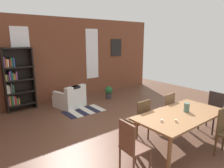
% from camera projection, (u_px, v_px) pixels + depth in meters
% --- Properties ---
extents(ground_plane, '(10.73, 10.73, 0.00)m').
position_uv_depth(ground_plane, '(145.00, 145.00, 4.25)').
color(ground_plane, brown).
extents(back_wall_brick, '(8.50, 0.12, 2.97)m').
position_uv_depth(back_wall_brick, '(60.00, 60.00, 7.14)').
color(back_wall_brick, brown).
rests_on(back_wall_brick, ground).
extents(window_pane_0, '(0.55, 0.02, 1.93)m').
position_uv_depth(window_pane_0, '(22.00, 58.00, 6.27)').
color(window_pane_0, white).
extents(window_pane_1, '(0.55, 0.02, 1.93)m').
position_uv_depth(window_pane_1, '(92.00, 54.00, 7.84)').
color(window_pane_1, white).
extents(dining_table, '(1.98, 0.99, 0.74)m').
position_uv_depth(dining_table, '(181.00, 117.00, 4.03)').
color(dining_table, '#8E623E').
rests_on(dining_table, ground).
extents(vase_on_table, '(0.11, 0.11, 0.19)m').
position_uv_depth(vase_on_table, '(187.00, 108.00, 4.10)').
color(vase_on_table, '#4C7266').
rests_on(vase_on_table, dining_table).
extents(tealight_candle_0, '(0.04, 0.04, 0.05)m').
position_uv_depth(tealight_candle_0, '(176.00, 121.00, 3.61)').
color(tealight_candle_0, silver).
rests_on(tealight_candle_0, dining_table).
extents(tealight_candle_1, '(0.04, 0.04, 0.05)m').
position_uv_depth(tealight_candle_1, '(162.00, 121.00, 3.62)').
color(tealight_candle_1, silver).
rests_on(tealight_candle_1, dining_table).
extents(dining_chair_head_left, '(0.42, 0.42, 0.95)m').
position_uv_depth(dining_chair_head_left, '(132.00, 146.00, 3.25)').
color(dining_chair_head_left, brown).
rests_on(dining_chair_head_left, ground).
extents(dining_chair_far_right, '(0.43, 0.43, 0.95)m').
position_uv_depth(dining_chair_far_right, '(165.00, 110.00, 4.89)').
color(dining_chair_far_right, brown).
rests_on(dining_chair_far_right, ground).
extents(dining_chair_far_left, '(0.40, 0.40, 0.95)m').
position_uv_depth(dining_chair_far_left, '(140.00, 119.00, 4.35)').
color(dining_chair_far_left, '#503B24').
rests_on(dining_chair_far_left, ground).
extents(dining_chair_head_right, '(0.42, 0.42, 0.95)m').
position_uv_depth(dining_chair_head_right, '(213.00, 110.00, 4.88)').
color(dining_chair_head_right, '#2E2523').
rests_on(dining_chair_head_right, ground).
extents(bookshelf_tall, '(0.88, 0.32, 1.97)m').
position_uv_depth(bookshelf_tall, '(17.00, 80.00, 6.12)').
color(bookshelf_tall, black).
rests_on(bookshelf_tall, ground).
extents(armchair_white, '(0.97, 0.97, 0.75)m').
position_uv_depth(armchair_white, '(70.00, 99.00, 6.60)').
color(armchair_white, white).
rests_on(armchair_white, ground).
extents(potted_plant_by_shelf, '(0.29, 0.29, 0.47)m').
position_uv_depth(potted_plant_by_shelf, '(109.00, 92.00, 7.51)').
color(potted_plant_by_shelf, '#333338').
rests_on(potted_plant_by_shelf, ground).
extents(striped_rug, '(1.24, 0.75, 0.01)m').
position_uv_depth(striped_rug, '(84.00, 111.00, 6.24)').
color(striped_rug, '#1E1E33').
rests_on(striped_rug, ground).
extents(framed_picture, '(0.56, 0.03, 0.72)m').
position_uv_depth(framed_picture, '(116.00, 48.00, 8.52)').
color(framed_picture, black).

